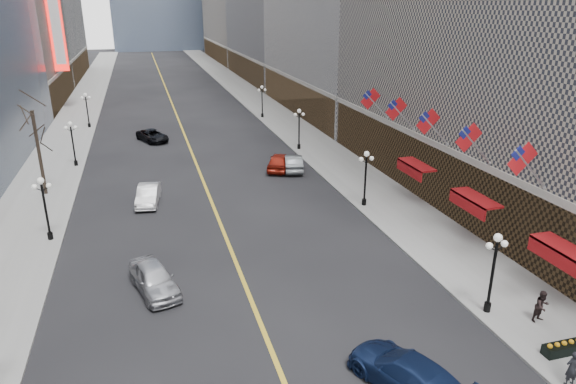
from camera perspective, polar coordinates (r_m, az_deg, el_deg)
sidewalk_east at (r=79.44m, az=-1.97°, el=8.94°), size 6.00×230.00×0.15m
sidewalk_west at (r=77.72m, az=-22.59°, el=7.16°), size 6.00×230.00×0.15m
lane_line at (r=87.14m, az=-12.71°, el=9.42°), size 0.25×200.00×0.02m
streetlamp_east_0 at (r=28.63m, az=21.90°, el=-7.53°), size 1.26×0.44×4.52m
streetlamp_east_1 at (r=41.27m, az=8.63°, el=2.14°), size 1.26×0.44×4.52m
streetlamp_east_2 at (r=57.53m, az=1.24°, el=7.49°), size 1.26×0.44×4.52m
streetlamp_east_3 at (r=74.59m, az=-2.90°, el=10.40°), size 1.26×0.44×4.52m
streetlamp_west_1 at (r=38.42m, az=-25.45°, el=-1.03°), size 1.26×0.44×4.52m
streetlamp_west_2 at (r=55.52m, az=-22.84°, el=5.44°), size 1.26×0.44×4.52m
streetlamp_west_3 at (r=73.05m, az=-21.46°, el=8.84°), size 1.26×0.44×4.52m
flag_1 at (r=31.37m, az=24.79°, el=3.09°), size 2.87×0.12×2.87m
flag_2 at (r=35.15m, az=19.64°, el=5.46°), size 2.87×0.12×2.87m
flag_3 at (r=39.20m, az=15.50°, el=7.33°), size 2.87×0.12×2.87m
flag_4 at (r=43.45m, az=12.12°, el=8.81°), size 2.87×0.12×2.87m
flag_5 at (r=47.84m, az=9.33°, el=10.00°), size 2.87×0.12×2.87m
awning_a at (r=31.25m, az=28.26°, el=-5.84°), size 1.40×4.00×0.93m
awning_b at (r=36.81m, az=19.90°, el=-0.82°), size 1.40×4.00×0.93m
awning_c at (r=43.14m, az=13.87°, el=2.82°), size 1.40×4.00×0.93m
theatre_marquee at (r=86.40m, az=-24.32°, el=16.14°), size 2.00×0.55×12.00m
tree_west_far at (r=47.35m, az=-26.38°, el=6.78°), size 3.60×3.60×7.92m
planter_east at (r=28.07m, az=28.27°, el=-15.00°), size 2.00×0.60×0.67m
car_nb_near at (r=30.55m, az=-14.65°, el=-9.27°), size 3.19×5.23×1.66m
car_nb_mid at (r=43.68m, az=-15.27°, el=-0.31°), size 2.24×4.83×1.53m
car_nb_far at (r=63.85m, az=-14.82°, el=6.08°), size 4.14×5.60×1.41m
car_sb_near at (r=23.52m, az=13.11°, el=-19.05°), size 4.32×6.18×1.66m
car_sb_mid at (r=50.89m, az=-0.93°, el=3.42°), size 3.90×5.41×1.71m
car_sb_far at (r=50.68m, az=0.57°, el=3.28°), size 2.69×5.08×1.59m
ped_ne_corner at (r=25.96m, az=29.01°, el=-16.74°), size 0.64×0.49×1.67m
ped_east_walk at (r=29.76m, az=26.38°, el=-11.31°), size 0.89×0.56×1.73m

